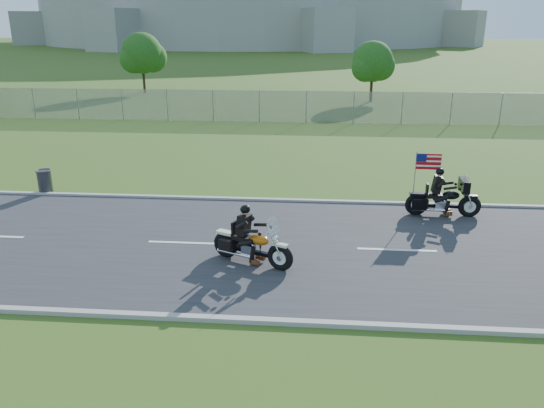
{
  "coord_description": "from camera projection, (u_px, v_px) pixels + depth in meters",
  "views": [
    {
      "loc": [
        1.65,
        -13.84,
        6.06
      ],
      "look_at": [
        0.49,
        0.0,
        1.3
      ],
      "focal_mm": 35.0,
      "sensor_mm": 36.0,
      "label": 1
    }
  ],
  "objects": [
    {
      "name": "tree_fence_near",
      "position": [
        373.0,
        64.0,
        42.01
      ],
      "size": [
        3.52,
        3.28,
        4.75
      ],
      "color": "#382316",
      "rests_on": "ground"
    },
    {
      "name": "fence",
      "position": [
        213.0,
        106.0,
        34.06
      ],
      "size": [
        60.0,
        0.03,
        2.0
      ],
      "primitive_type": "cube",
      "color": "gray",
      "rests_on": "ground"
    },
    {
      "name": "motorcycle_follow",
      "position": [
        443.0,
        200.0,
        17.32
      ],
      "size": [
        2.45,
        0.81,
        2.04
      ],
      "rotation": [
        0.0,
        0.0,
        -0.03
      ],
      "color": "black",
      "rests_on": "ground"
    },
    {
      "name": "tree_fence_mid",
      "position": [
        143.0,
        55.0,
        47.26
      ],
      "size": [
        3.96,
        3.69,
        5.3
      ],
      "color": "#382316",
      "rests_on": "ground"
    },
    {
      "name": "curb_south",
      "position": [
        233.0,
        320.0,
        11.31
      ],
      "size": [
        120.0,
        0.18,
        0.12
      ],
      "primitive_type": "cube",
      "color": "#9E9B93",
      "rests_on": "ground"
    },
    {
      "name": "curb_north",
      "position": [
        268.0,
        200.0,
        18.94
      ],
      "size": [
        120.0,
        0.18,
        0.12
      ],
      "primitive_type": "cube",
      "color": "#9E9B93",
      "rests_on": "ground"
    },
    {
      "name": "road",
      "position": [
        255.0,
        246.0,
        15.14
      ],
      "size": [
        120.0,
        8.0,
        0.04
      ],
      "primitive_type": "cube",
      "color": "#28282B",
      "rests_on": "ground"
    },
    {
      "name": "motorcycle_lead",
      "position": [
        251.0,
        246.0,
        13.91
      ],
      "size": [
        2.27,
        1.23,
        1.62
      ],
      "rotation": [
        0.0,
        0.0,
        -0.42
      ],
      "color": "black",
      "rests_on": "ground"
    },
    {
      "name": "trash_can",
      "position": [
        45.0,
        182.0,
        19.71
      ],
      "size": [
        0.52,
        0.52,
        0.88
      ],
      "primitive_type": "cylinder",
      "rotation": [
        0.0,
        0.0,
        0.02
      ],
      "color": "#3E3F44",
      "rests_on": "ground"
    },
    {
      "name": "ground",
      "position": [
        255.0,
        246.0,
        15.14
      ],
      "size": [
        420.0,
        420.0,
        0.0
      ],
      "primitive_type": "plane",
      "color": "#2C4B17",
      "rests_on": "ground"
    }
  ]
}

